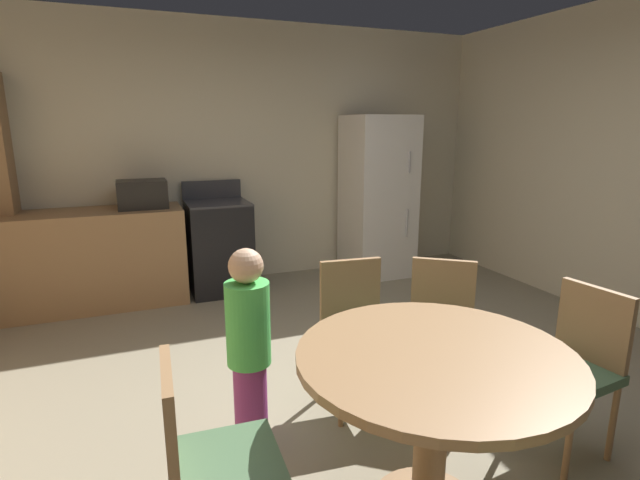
{
  "coord_description": "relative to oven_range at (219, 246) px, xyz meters",
  "views": [
    {
      "loc": [
        -1.2,
        -2.29,
        1.66
      ],
      "look_at": [
        0.17,
        1.14,
        0.78
      ],
      "focal_mm": 27.31,
      "sensor_mm": 36.0,
      "label": 1
    }
  ],
  "objects": [
    {
      "name": "ground_plane",
      "position": [
        0.38,
        -2.51,
        -0.47
      ],
      "size": [
        14.0,
        14.0,
        0.0
      ],
      "primitive_type": "plane",
      "color": "gray"
    },
    {
      "name": "wall_back",
      "position": [
        0.38,
        0.4,
        0.88
      ],
      "size": [
        5.71,
        0.12,
        2.7
      ],
      "primitive_type": "cube",
      "color": "beige",
      "rests_on": "ground"
    },
    {
      "name": "kitchen_counter",
      "position": [
        -1.26,
        -0.0,
        -0.02
      ],
      "size": [
        1.82,
        0.6,
        0.9
      ],
      "primitive_type": "cube",
      "color": "#9E754C",
      "rests_on": "ground"
    },
    {
      "name": "oven_range",
      "position": [
        0.0,
        0.0,
        0.0
      ],
      "size": [
        0.6,
        0.6,
        1.1
      ],
      "color": "black",
      "rests_on": "ground"
    },
    {
      "name": "refrigerator",
      "position": [
        1.77,
        -0.05,
        0.41
      ],
      "size": [
        0.68,
        0.68,
        1.76
      ],
      "color": "white",
      "rests_on": "ground"
    },
    {
      "name": "microwave",
      "position": [
        -0.69,
        -0.0,
        0.56
      ],
      "size": [
        0.44,
        0.32,
        0.26
      ],
      "primitive_type": "cube",
      "color": "black",
      "rests_on": "kitchen_counter"
    },
    {
      "name": "dining_table",
      "position": [
        0.29,
        -3.29,
        0.13
      ],
      "size": [
        1.14,
        1.14,
        0.76
      ],
      "color": "#9E754C",
      "rests_on": "ground"
    },
    {
      "name": "chair_northeast",
      "position": [
        0.86,
        -2.55,
        0.03
      ],
      "size": [
        0.56,
        0.56,
        0.87
      ],
      "rotation": [
        0.0,
        0.0,
        4.06
      ],
      "color": "#9E754C",
      "rests_on": "ground"
    },
    {
      "name": "chair_east",
      "position": [
        1.22,
        -3.19,
        0.03
      ],
      "size": [
        0.44,
        0.44,
        0.87
      ],
      "rotation": [
        0.0,
        0.0,
        3.25
      ],
      "color": "#9E754C",
      "rests_on": "ground"
    },
    {
      "name": "chair_north",
      "position": [
        0.39,
        -2.36,
        0.03
      ],
      "size": [
        0.44,
        0.44,
        0.87
      ],
      "rotation": [
        0.0,
        0.0,
        4.61
      ],
      "color": "#9E754C",
      "rests_on": "ground"
    },
    {
      "name": "chair_west",
      "position": [
        -0.64,
        -3.24,
        0.03
      ],
      "size": [
        0.42,
        0.42,
        0.87
      ],
      "rotation": [
        0.0,
        0.0,
        6.23
      ],
      "color": "#9E754C",
      "rests_on": "ground"
    },
    {
      "name": "person_child",
      "position": [
        -0.32,
        -2.6,
        0.11
      ],
      "size": [
        0.31,
        0.31,
        1.09
      ],
      "rotation": [
        0.0,
        0.0,
        5.44
      ],
      "color": "#8C337A",
      "rests_on": "ground"
    }
  ]
}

